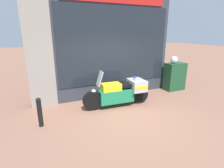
# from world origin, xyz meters

# --- Properties ---
(ground_plane) EXTENTS (60.00, 60.00, 0.00)m
(ground_plane) POSITION_xyz_m (0.00, 0.00, 0.00)
(ground_plane) COLOR #8E604C
(shop_building) EXTENTS (5.53, 0.55, 3.86)m
(shop_building) POSITION_xyz_m (-0.38, 2.00, 1.94)
(shop_building) COLOR #333842
(shop_building) RESTS_ON ground
(window_display) EXTENTS (4.22, 0.30, 1.85)m
(window_display) POSITION_xyz_m (0.35, 2.03, 0.45)
(window_display) COLOR slate
(window_display) RESTS_ON ground
(paramedic_motorcycle) EXTENTS (2.39, 0.71, 1.30)m
(paramedic_motorcycle) POSITION_xyz_m (0.12, 0.76, 0.52)
(paramedic_motorcycle) COLOR black
(paramedic_motorcycle) RESTS_ON ground
(utility_cabinet) EXTENTS (0.88, 0.49, 1.20)m
(utility_cabinet) POSITION_xyz_m (3.08, 1.42, 0.60)
(utility_cabinet) COLOR #1E4C2D
(utility_cabinet) RESTS_ON ground
(white_helmet) EXTENTS (0.30, 0.30, 0.30)m
(white_helmet) POSITION_xyz_m (2.98, 1.44, 1.35)
(white_helmet) COLOR white
(white_helmet) RESTS_ON utility_cabinet
(street_bollard) EXTENTS (0.13, 0.13, 0.83)m
(street_bollard) POSITION_xyz_m (-2.53, 0.39, 0.43)
(street_bollard) COLOR black
(street_bollard) RESTS_ON ground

